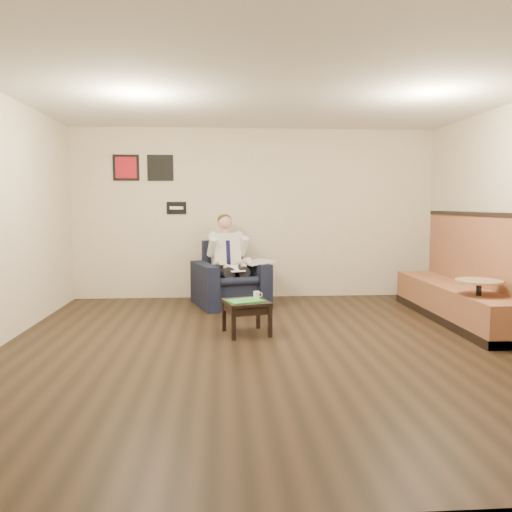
{
  "coord_description": "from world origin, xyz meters",
  "views": [
    {
      "loc": [
        -0.56,
        -5.32,
        1.56
      ],
      "look_at": [
        -0.11,
        1.2,
        0.88
      ],
      "focal_mm": 35.0,
      "sensor_mm": 36.0,
      "label": 1
    }
  ],
  "objects": [
    {
      "name": "seated_man",
      "position": [
        -0.4,
        2.2,
        0.67
      ],
      "size": [
        0.89,
        1.11,
        1.34
      ],
      "primitive_type": null,
      "rotation": [
        0.0,
        0.0,
        0.3
      ],
      "color": "silver",
      "rests_on": "armchair"
    },
    {
      "name": "ground",
      "position": [
        0.0,
        0.0,
        0.0
      ],
      "size": [
        6.0,
        6.0,
        0.0
      ],
      "primitive_type": "plane",
      "color": "black",
      "rests_on": "ground"
    },
    {
      "name": "ceiling",
      "position": [
        0.0,
        0.0,
        2.8
      ],
      "size": [
        6.0,
        6.0,
        0.02
      ],
      "primitive_type": "cube",
      "color": "white",
      "rests_on": "wall_back"
    },
    {
      "name": "banquette",
      "position": [
        2.59,
        1.07,
        0.71
      ],
      "size": [
        0.67,
        2.79,
        1.43
      ],
      "primitive_type": "cube",
      "color": "brown",
      "rests_on": "ground"
    },
    {
      "name": "newspaper",
      "position": [
        -0.01,
        2.34,
        0.67
      ],
      "size": [
        0.58,
        0.65,
        0.01
      ],
      "primitive_type": "cube",
      "rotation": [
        0.0,
        0.0,
        0.35
      ],
      "color": "silver",
      "rests_on": "armchair"
    },
    {
      "name": "side_table",
      "position": [
        -0.27,
        0.56,
        0.2
      ],
      "size": [
        0.61,
        0.61,
        0.41
      ],
      "primitive_type": "cube",
      "rotation": [
        0.0,
        0.0,
        0.25
      ],
      "color": "black",
      "rests_on": "ground"
    },
    {
      "name": "wall_back",
      "position": [
        0.0,
        3.0,
        1.4
      ],
      "size": [
        6.0,
        0.02,
        2.8
      ],
      "primitive_type": "cube",
      "color": "beige",
      "rests_on": "ground"
    },
    {
      "name": "art_print_left",
      "position": [
        -2.1,
        2.98,
        2.15
      ],
      "size": [
        0.42,
        0.03,
        0.42
      ],
      "primitive_type": "cube",
      "color": "red",
      "rests_on": "wall_back"
    },
    {
      "name": "green_folder",
      "position": [
        -0.29,
        0.53,
        0.41
      ],
      "size": [
        0.49,
        0.42,
        0.01
      ],
      "primitive_type": "cube",
      "rotation": [
        0.0,
        0.0,
        0.39
      ],
      "color": "green",
      "rests_on": "side_table"
    },
    {
      "name": "lap_papers",
      "position": [
        -0.36,
        2.1,
        0.6
      ],
      "size": [
        0.32,
        0.38,
        0.01
      ],
      "primitive_type": "cube",
      "rotation": [
        0.0,
        0.0,
        0.37
      ],
      "color": "white",
      "rests_on": "seated_man"
    },
    {
      "name": "smartphone",
      "position": [
        -0.26,
        0.71,
        0.41
      ],
      "size": [
        0.13,
        0.07,
        0.01
      ],
      "primitive_type": "cube",
      "rotation": [
        0.0,
        0.0,
        0.07
      ],
      "color": "black",
      "rests_on": "side_table"
    },
    {
      "name": "cafe_table",
      "position": [
        2.47,
        0.31,
        0.33
      ],
      "size": [
        0.65,
        0.65,
        0.67
      ],
      "primitive_type": "cylinder",
      "rotation": [
        0.0,
        0.0,
        -0.25
      ],
      "color": "#9E8055",
      "rests_on": "ground"
    },
    {
      "name": "coffee_mug",
      "position": [
        -0.14,
        0.7,
        0.45
      ],
      "size": [
        0.09,
        0.09,
        0.09
      ],
      "primitive_type": "cylinder",
      "rotation": [
        0.0,
        0.0,
        0.25
      ],
      "color": "white",
      "rests_on": "side_table"
    },
    {
      "name": "armchair",
      "position": [
        -0.43,
        2.32,
        0.49
      ],
      "size": [
        1.27,
        1.27,
        0.98
      ],
      "primitive_type": "cube",
      "rotation": [
        0.0,
        0.0,
        0.3
      ],
      "color": "black",
      "rests_on": "ground"
    },
    {
      "name": "art_print_right",
      "position": [
        -1.55,
        2.98,
        2.15
      ],
      "size": [
        0.42,
        0.03,
        0.42
      ],
      "primitive_type": "cube",
      "color": "black",
      "rests_on": "wall_back"
    },
    {
      "name": "seating_sign",
      "position": [
        -1.3,
        2.98,
        1.5
      ],
      "size": [
        0.32,
        0.02,
        0.2
      ],
      "primitive_type": "cube",
      "color": "black",
      "rests_on": "wall_back"
    },
    {
      "name": "wall_front",
      "position": [
        0.0,
        -3.0,
        1.4
      ],
      "size": [
        6.0,
        0.02,
        2.8
      ],
      "primitive_type": "cube",
      "color": "beige",
      "rests_on": "ground"
    }
  ]
}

